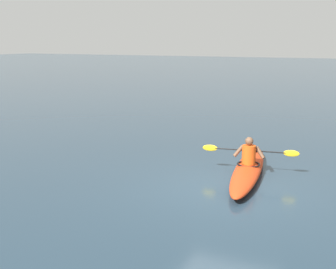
{
  "coord_description": "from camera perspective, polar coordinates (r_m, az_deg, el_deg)",
  "views": [
    {
      "loc": [
        -3.2,
        9.66,
        3.43
      ],
      "look_at": [
        0.74,
        1.57,
        1.53
      ],
      "focal_mm": 48.31,
      "sensor_mm": 36.0,
      "label": 1
    }
  ],
  "objects": [
    {
      "name": "ground_plane",
      "position": [
        10.74,
        7.27,
        -6.83
      ],
      "size": [
        160.0,
        160.0,
        0.0
      ],
      "primitive_type": "plane",
      "color": "#233847"
    },
    {
      "name": "kayak",
      "position": [
        11.83,
        10.1,
        -4.34
      ],
      "size": [
        1.41,
        4.7,
        0.32
      ],
      "color": "red",
      "rests_on": "ground"
    },
    {
      "name": "kayaker",
      "position": [
        11.7,
        10.17,
        -2.25
      ],
      "size": [
        2.46,
        0.59,
        0.7
      ],
      "color": "#E04C14",
      "rests_on": "kayak"
    }
  ]
}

